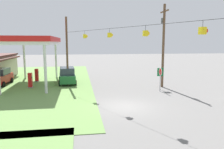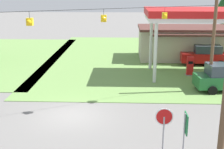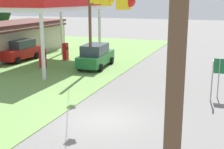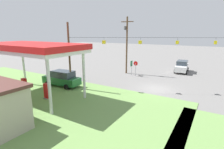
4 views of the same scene
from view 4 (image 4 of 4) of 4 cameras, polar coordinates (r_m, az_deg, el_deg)
The scene contains 10 objects.
ground_plane at distance 22.63m, azimuth 14.08°, elevation -4.65°, with size 160.00×160.00×0.00m, color slate.
gas_station_canopy at distance 20.59m, azimuth -25.01°, elevation 7.78°, with size 11.97×5.86×5.81m.
fuel_pump_near at distance 19.87m, azimuth -20.49°, elevation -5.22°, with size 0.71×0.56×1.71m.
fuel_pump_far at distance 23.02m, azimuth -26.68°, elevation -3.30°, with size 0.71×0.56×1.71m.
car_at_pumps_front at distance 23.82m, azimuth -16.02°, elevation -1.24°, with size 5.25×2.40×2.08m.
car_on_crossroad at distance 33.53m, azimuth 21.83°, elevation 2.48°, with size 2.35×4.85×2.02m.
stop_sign_roadside at distance 28.27m, azimuth 7.72°, elevation 3.06°, with size 0.80×0.08×2.50m.
route_sign at distance 28.94m, azimuth 6.39°, elevation 3.13°, with size 0.10×0.70×2.40m.
utility_pole_main at distance 29.79m, azimuth 4.78°, elevation 10.37°, with size 2.20×0.44×9.42m.
signal_span_gantry at distance 21.70m, azimuth 14.77°, elevation 6.59°, with size 19.36×10.24×8.12m.
Camera 4 is at (-6.11, 20.66, 6.94)m, focal length 28.00 mm.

